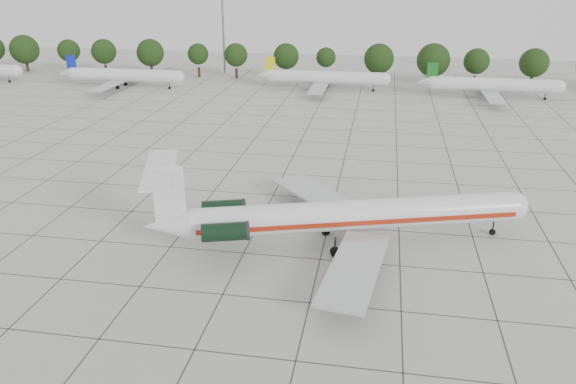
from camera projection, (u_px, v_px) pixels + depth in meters
name	position (u px, v px, depth m)	size (l,w,h in m)	color
ground	(260.00, 221.00, 65.64)	(260.00, 260.00, 0.00)	#BABAB2
apron_joints	(283.00, 176.00, 79.33)	(170.00, 170.00, 0.02)	#383838
main_airliner	(337.00, 216.00, 58.84)	(40.37, 30.92, 9.65)	silver
ground_crew	(348.00, 270.00, 53.18)	(0.72, 0.47, 1.97)	#CB830B
bg_airliner_b	(124.00, 75.00, 135.00)	(28.24, 27.20, 7.40)	silver
bg_airliner_c	(325.00, 78.00, 132.38)	(28.24, 27.20, 7.40)	silver
bg_airliner_d	(493.00, 85.00, 124.36)	(28.24, 27.20, 7.40)	silver
tree_line	(286.00, 56.00, 142.77)	(249.86, 8.44, 10.22)	#332114
floodlight_mast	(223.00, 19.00, 148.87)	(1.60, 1.60, 25.45)	slate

